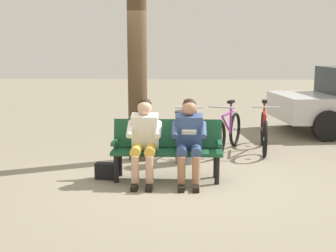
{
  "coord_description": "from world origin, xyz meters",
  "views": [
    {
      "loc": [
        -0.09,
        6.36,
        1.94
      ],
      "look_at": [
        0.24,
        -0.24,
        0.75
      ],
      "focal_mm": 47.69,
      "sensor_mm": 36.0,
      "label": 1
    }
  ],
  "objects_px": {
    "bicycle_orange": "(264,132)",
    "bicycle_purple": "(228,132)",
    "bicycle_blue": "(187,132)",
    "person_reading": "(189,137)",
    "tree_trunk": "(137,46)",
    "bench": "(167,145)",
    "handbag": "(106,171)",
    "litter_bin": "(186,137)",
    "person_companion": "(144,136)"
  },
  "relations": [
    {
      "from": "litter_bin",
      "to": "bicycle_orange",
      "type": "height_order",
      "value": "bicycle_orange"
    },
    {
      "from": "bicycle_orange",
      "to": "bicycle_blue",
      "type": "bearing_deg",
      "value": -78.58
    },
    {
      "from": "person_reading",
      "to": "bicycle_purple",
      "type": "relative_size",
      "value": 0.76
    },
    {
      "from": "bicycle_blue",
      "to": "person_reading",
      "type": "bearing_deg",
      "value": -3.47
    },
    {
      "from": "litter_bin",
      "to": "bicycle_blue",
      "type": "relative_size",
      "value": 0.52
    },
    {
      "from": "tree_trunk",
      "to": "bicycle_blue",
      "type": "distance_m",
      "value": 1.9
    },
    {
      "from": "person_companion",
      "to": "bicycle_orange",
      "type": "distance_m",
      "value": 2.88
    },
    {
      "from": "person_reading",
      "to": "handbag",
      "type": "bearing_deg",
      "value": -3.91
    },
    {
      "from": "bicycle_orange",
      "to": "person_companion",
      "type": "bearing_deg",
      "value": -38.27
    },
    {
      "from": "bicycle_orange",
      "to": "bicycle_purple",
      "type": "bearing_deg",
      "value": -76.87
    },
    {
      "from": "bicycle_purple",
      "to": "bicycle_blue",
      "type": "relative_size",
      "value": 0.95
    },
    {
      "from": "person_companion",
      "to": "person_reading",
      "type": "bearing_deg",
      "value": 179.95
    },
    {
      "from": "bench",
      "to": "tree_trunk",
      "type": "relative_size",
      "value": 0.41
    },
    {
      "from": "bench",
      "to": "handbag",
      "type": "distance_m",
      "value": 0.99
    },
    {
      "from": "tree_trunk",
      "to": "bicycle_blue",
      "type": "xyz_separation_m",
      "value": [
        -0.83,
        -0.67,
        -1.58
      ]
    },
    {
      "from": "person_reading",
      "to": "bicycle_blue",
      "type": "xyz_separation_m",
      "value": [
        0.04,
        -1.91,
        -0.31
      ]
    },
    {
      "from": "tree_trunk",
      "to": "litter_bin",
      "type": "distance_m",
      "value": 1.71
    },
    {
      "from": "bicycle_orange",
      "to": "handbag",
      "type": "bearing_deg",
      "value": -46.63
    },
    {
      "from": "bench",
      "to": "bicycle_blue",
      "type": "bearing_deg",
      "value": -98.94
    },
    {
      "from": "person_companion",
      "to": "bicycle_blue",
      "type": "distance_m",
      "value": 2.02
    },
    {
      "from": "handbag",
      "to": "bicycle_purple",
      "type": "xyz_separation_m",
      "value": [
        -1.93,
        -1.86,
        0.24
      ]
    },
    {
      "from": "litter_bin",
      "to": "bicycle_purple",
      "type": "distance_m",
      "value": 1.16
    },
    {
      "from": "handbag",
      "to": "tree_trunk",
      "type": "distance_m",
      "value": 2.18
    },
    {
      "from": "handbag",
      "to": "bicycle_blue",
      "type": "bearing_deg",
      "value": -122.99
    },
    {
      "from": "bicycle_orange",
      "to": "person_reading",
      "type": "bearing_deg",
      "value": -27.64
    },
    {
      "from": "person_reading",
      "to": "bicycle_purple",
      "type": "bearing_deg",
      "value": -109.92
    },
    {
      "from": "tree_trunk",
      "to": "bicycle_orange",
      "type": "xyz_separation_m",
      "value": [
        -2.26,
        -0.79,
        -1.58
      ]
    },
    {
      "from": "tree_trunk",
      "to": "litter_bin",
      "type": "height_order",
      "value": "tree_trunk"
    },
    {
      "from": "bench",
      "to": "person_companion",
      "type": "xyz_separation_m",
      "value": [
        0.32,
        0.16,
        0.16
      ]
    },
    {
      "from": "person_companion",
      "to": "tree_trunk",
      "type": "relative_size",
      "value": 0.31
    },
    {
      "from": "person_companion",
      "to": "bicycle_purple",
      "type": "distance_m",
      "value": 2.39
    },
    {
      "from": "bench",
      "to": "litter_bin",
      "type": "height_order",
      "value": "litter_bin"
    },
    {
      "from": "bicycle_orange",
      "to": "bicycle_purple",
      "type": "height_order",
      "value": "same"
    },
    {
      "from": "person_companion",
      "to": "bicycle_orange",
      "type": "xyz_separation_m",
      "value": [
        -2.03,
        -2.02,
        -0.3
      ]
    },
    {
      "from": "person_reading",
      "to": "litter_bin",
      "type": "bearing_deg",
      "value": -86.72
    },
    {
      "from": "bicycle_purple",
      "to": "handbag",
      "type": "bearing_deg",
      "value": -25.09
    },
    {
      "from": "bicycle_orange",
      "to": "bicycle_blue",
      "type": "relative_size",
      "value": 1.0
    },
    {
      "from": "person_companion",
      "to": "bicycle_orange",
      "type": "height_order",
      "value": "person_companion"
    },
    {
      "from": "litter_bin",
      "to": "bicycle_blue",
      "type": "height_order",
      "value": "bicycle_blue"
    },
    {
      "from": "bench",
      "to": "tree_trunk",
      "type": "bearing_deg",
      "value": -62.49
    },
    {
      "from": "person_reading",
      "to": "person_companion",
      "type": "distance_m",
      "value": 0.64
    },
    {
      "from": "bicycle_purple",
      "to": "bench",
      "type": "bearing_deg",
      "value": -8.99
    },
    {
      "from": "tree_trunk",
      "to": "bicycle_blue",
      "type": "relative_size",
      "value": 2.31
    },
    {
      "from": "bench",
      "to": "person_reading",
      "type": "distance_m",
      "value": 0.39
    },
    {
      "from": "person_companion",
      "to": "bicycle_purple",
      "type": "xyz_separation_m",
      "value": [
        -1.35,
        -1.95,
        -0.3
      ]
    },
    {
      "from": "bench",
      "to": "handbag",
      "type": "relative_size",
      "value": 5.34
    },
    {
      "from": "bench",
      "to": "bicycle_orange",
      "type": "relative_size",
      "value": 0.96
    },
    {
      "from": "person_companion",
      "to": "bench",
      "type": "bearing_deg",
      "value": -152.86
    },
    {
      "from": "person_reading",
      "to": "bench",
      "type": "bearing_deg",
      "value": -27.21
    },
    {
      "from": "handbag",
      "to": "litter_bin",
      "type": "xyz_separation_m",
      "value": [
        -1.17,
        -1.0,
        0.32
      ]
    }
  ]
}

